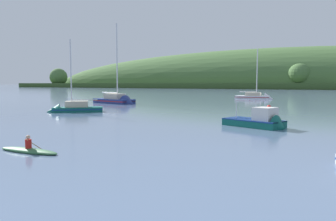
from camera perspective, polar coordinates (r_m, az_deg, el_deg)
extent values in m
cube|color=#314A21|center=(209.25, 26.47, 3.84)|extent=(481.55, 86.55, 3.40)
ellipsoid|color=#476B38|center=(230.89, 16.89, 3.77)|extent=(387.13, 92.38, 53.89)
sphere|color=#476B38|center=(294.78, -18.70, 5.59)|extent=(14.89, 14.89, 14.89)
sphere|color=#476B38|center=(202.24, 22.10, 5.79)|extent=(13.46, 13.46, 13.46)
cube|color=white|center=(76.90, 14.61, 2.00)|extent=(7.85, 4.12, 1.46)
cone|color=white|center=(76.36, 17.38, 1.92)|extent=(2.29, 3.15, 2.90)
cube|color=maroon|center=(76.88, 14.61, 2.31)|extent=(7.86, 4.15, 0.14)
cube|color=#BCB299|center=(76.83, 14.76, 2.81)|extent=(3.64, 2.54, 0.72)
cylinder|color=silver|center=(76.70, 15.40, 6.48)|extent=(0.21, 0.21, 10.60)
cylinder|color=silver|center=(77.02, 13.88, 3.21)|extent=(3.91, 0.76, 0.17)
cube|color=navy|center=(58.78, -9.51, 1.32)|extent=(8.38, 4.08, 1.48)
cone|color=navy|center=(55.76, -6.85, 1.16)|extent=(2.38, 3.18, 2.94)
cube|color=maroon|center=(58.76, -9.51, 1.69)|extent=(8.39, 4.11, 0.16)
cube|color=#BCB299|center=(58.57, -9.40, 2.49)|extent=(3.86, 2.54, 0.93)
cylinder|color=silver|center=(58.03, -8.97, 8.52)|extent=(0.21, 0.21, 13.17)
cylinder|color=silver|center=(59.55, -10.22, 3.11)|extent=(4.22, 0.72, 0.17)
cube|color=#0F564C|center=(42.33, -15.53, -0.17)|extent=(5.77, 5.73, 1.10)
cone|color=#0F564C|center=(42.65, -19.59, -0.23)|extent=(2.48, 2.49, 2.00)
cube|color=navy|center=(42.31, -15.54, 0.22)|extent=(5.79, 5.74, 0.12)
cube|color=#BCB299|center=(42.27, -15.77, 1.08)|extent=(2.93, 2.92, 0.75)
cylinder|color=silver|center=(42.25, -16.71, 6.26)|extent=(0.15, 0.15, 8.42)
cylinder|color=silver|center=(42.18, -14.45, 1.82)|extent=(2.34, 2.31, 0.12)
cube|color=#0F564C|center=(28.02, 14.76, -2.50)|extent=(5.26, 3.38, 0.97)
cone|color=#0F564C|center=(26.78, 19.12, -2.94)|extent=(1.24, 2.12, 1.99)
cube|color=navy|center=(27.96, 14.78, -1.59)|extent=(5.27, 3.42, 0.08)
cube|color=silver|center=(27.34, 16.70, -0.58)|extent=(1.87, 1.93, 1.06)
cube|color=#192833|center=(26.97, 17.98, -0.34)|extent=(0.41, 1.38, 0.59)
cylinder|color=#B2B2B7|center=(28.85, 11.95, 0.62)|extent=(0.06, 0.06, 1.89)
ellipsoid|color=#33663D|center=(18.66, -23.31, -6.54)|extent=(3.94, 1.37, 0.30)
cylinder|color=#B21E19|center=(18.60, -23.35, -5.52)|extent=(0.37, 0.37, 0.55)
sphere|color=tan|center=(18.54, -23.39, -4.32)|extent=(0.22, 0.22, 0.22)
cylinder|color=olive|center=(18.78, -22.35, -5.63)|extent=(0.23, 1.24, 0.89)
sphere|color=red|center=(51.24, 17.34, 0.59)|extent=(0.64, 0.64, 0.64)
cylinder|color=black|center=(51.21, 17.35, 0.99)|extent=(0.04, 0.04, 0.08)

